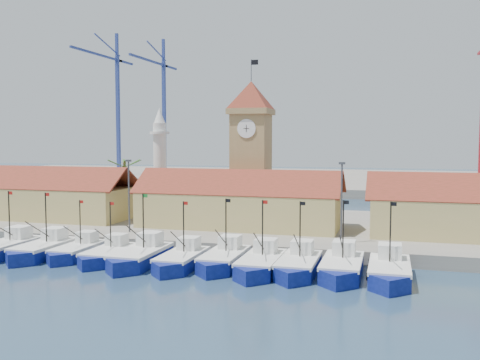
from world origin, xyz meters
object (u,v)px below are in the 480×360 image
(boat_5, at_px, (181,261))
(minaret, at_px, (160,161))
(clock_tower, at_px, (251,147))
(boat_0, at_px, (5,249))

(boat_5, distance_m, minaret, 30.80)
(clock_tower, bearing_deg, minaret, 172.39)
(boat_5, bearing_deg, boat_0, -179.45)
(boat_5, distance_m, clock_tower, 26.49)
(boat_5, height_order, clock_tower, clock_tower)
(boat_0, bearing_deg, boat_5, 0.55)
(boat_0, distance_m, boat_5, 21.01)
(boat_0, xyz_separation_m, clock_tower, (22.12, 24.18, 11.17))
(clock_tower, relative_size, minaret, 1.39)
(minaret, bearing_deg, clock_tower, -7.61)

